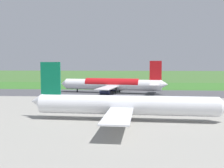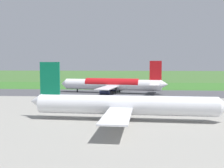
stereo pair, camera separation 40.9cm
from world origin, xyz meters
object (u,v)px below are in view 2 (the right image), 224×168
at_px(airliner_main, 113,84).
at_px(service_truck_fuel, 136,104).
at_px(airliner_parked_mid, 125,105).
at_px(no_stopping_sign, 115,84).
at_px(traffic_cone_orange, 106,87).

xyz_separation_m(airliner_main, service_truck_fuel, (-10.90, 41.95, -2.95)).
bearing_deg(service_truck_fuel, airliner_main, -75.44).
relative_size(airliner_main, airliner_parked_mid, 1.06).
distance_m(airliner_parked_mid, service_truck_fuel, 19.49).
distance_m(service_truck_fuel, no_stopping_sign, 77.92).
distance_m(airliner_main, traffic_cone_orange, 31.54).
height_order(airliner_parked_mid, no_stopping_sign, airliner_parked_mid).
distance_m(service_truck_fuel, traffic_cone_orange, 74.61).
xyz_separation_m(service_truck_fuel, traffic_cone_orange, (17.22, -72.58, -1.13)).
height_order(airliner_parked_mid, traffic_cone_orange, airliner_parked_mid).
relative_size(airliner_main, no_stopping_sign, 18.36).
distance_m(airliner_main, service_truck_fuel, 43.44).
height_order(airliner_main, no_stopping_sign, airliner_main).
distance_m(airliner_main, airliner_parked_mid, 61.51).
bearing_deg(airliner_parked_mid, airliner_main, -82.69).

